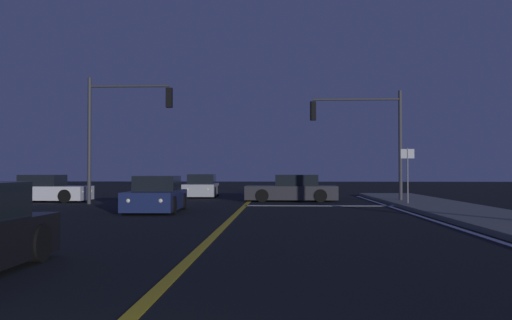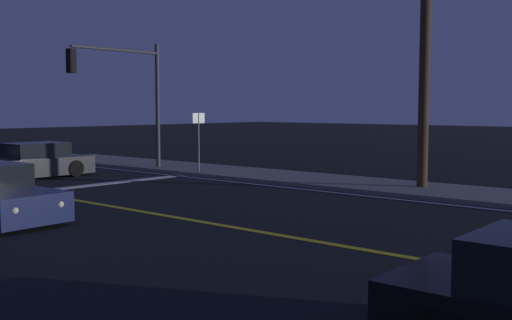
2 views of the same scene
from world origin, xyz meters
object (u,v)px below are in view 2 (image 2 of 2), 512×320
object	(u,v)px
car_parked_curb_charcoal	(31,163)
traffic_signal_near_right	(126,84)
utility_pole_right	(426,10)
street_sign_corner	(199,133)

from	to	relation	value
car_parked_curb_charcoal	traffic_signal_near_right	bearing A→B (deg)	-110.72
utility_pole_right	street_sign_corner	size ratio (longest dim) A/B	4.43
utility_pole_right	street_sign_corner	world-z (taller)	utility_pole_right
car_parked_curb_charcoal	street_sign_corner	world-z (taller)	street_sign_corner
traffic_signal_near_right	utility_pole_right	distance (m)	12.10
street_sign_corner	utility_pole_right	bearing A→B (deg)	-80.96
car_parked_curb_charcoal	street_sign_corner	size ratio (longest dim) A/B	1.85
car_parked_curb_charcoal	utility_pole_right	size ratio (longest dim) A/B	0.42
utility_pole_right	street_sign_corner	xyz separation A→B (m)	(-1.40, 8.80, -4.02)
car_parked_curb_charcoal	utility_pole_right	xyz separation A→B (m)	(6.22, -12.94, 5.13)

